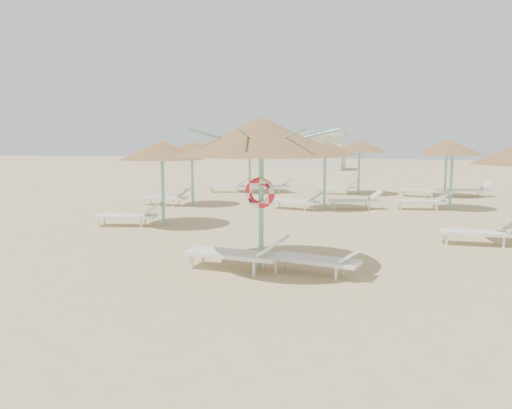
# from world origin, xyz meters

# --- Properties ---
(ground) EXTENTS (120.00, 120.00, 0.00)m
(ground) POSITION_xyz_m (0.00, 0.00, 0.00)
(ground) COLOR tan
(ground) RESTS_ON ground
(main_palapa) EXTENTS (3.55, 3.55, 3.18)m
(main_palapa) POSITION_xyz_m (-0.25, 0.24, 2.77)
(main_palapa) COLOR #74CAAD
(main_palapa) RESTS_ON ground
(lounger_main_a) EXTENTS (2.20, 0.85, 0.78)m
(lounger_main_a) POSITION_xyz_m (-0.61, -0.17, 0.37)
(lounger_main_a) COLOR white
(lounger_main_a) RESTS_ON ground
(lounger_main_b) EXTENTS (2.01, 0.96, 0.70)m
(lounger_main_b) POSITION_xyz_m (1.09, -0.09, 0.34)
(lounger_main_b) COLOR white
(lounger_main_b) RESTS_ON ground
(palapa_field) EXTENTS (19.47, 13.79, 2.71)m
(palapa_field) POSITION_xyz_m (1.21, 9.87, 2.30)
(palapa_field) COLOR #74CAAD
(palapa_field) RESTS_ON ground
(service_hut) EXTENTS (8.40, 4.40, 3.25)m
(service_hut) POSITION_xyz_m (-6.00, 35.00, 1.64)
(service_hut) COLOR silver
(service_hut) RESTS_ON ground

